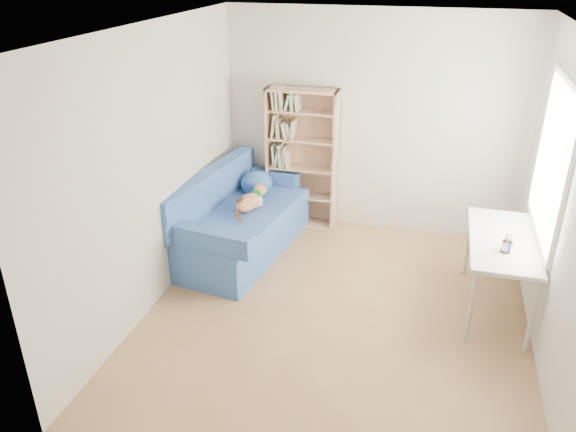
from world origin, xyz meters
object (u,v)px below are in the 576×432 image
object	(u,v)px
bookshelf	(302,164)
desk	(502,245)
pen_cup	(507,245)
sofa	(238,221)

from	to	relation	value
bookshelf	desk	distance (m)	2.61
bookshelf	pen_cup	distance (m)	2.75
desk	pen_cup	world-z (taller)	pen_cup
sofa	bookshelf	bearing A→B (deg)	67.74
bookshelf	pen_cup	xyz separation A→B (m)	(2.24, -1.60, 0.03)
bookshelf	desk	bearing A→B (deg)	-30.91
bookshelf	pen_cup	world-z (taller)	bookshelf
bookshelf	desk	xyz separation A→B (m)	(2.24, -1.34, -0.10)
sofa	bookshelf	xyz separation A→B (m)	(0.52, 0.88, 0.43)
sofa	desk	bearing A→B (deg)	-1.41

